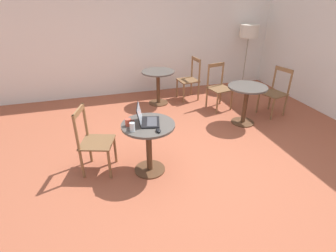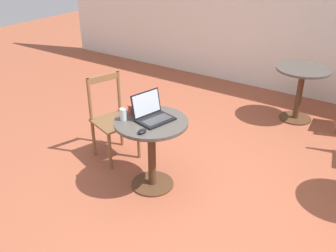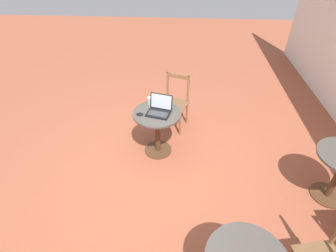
% 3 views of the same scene
% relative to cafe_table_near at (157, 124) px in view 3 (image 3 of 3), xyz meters
% --- Properties ---
extents(ground_plane, '(16.00, 16.00, 0.00)m').
position_rel_cafe_table_near_xyz_m(ground_plane, '(0.56, -0.10, -0.52)').
color(ground_plane, '#9E5138').
extents(cafe_table_near, '(0.68, 0.68, 0.71)m').
position_rel_cafe_table_near_xyz_m(cafe_table_near, '(0.00, 0.00, 0.00)').
color(cafe_table_near, '#51331E').
rests_on(cafe_table_near, ground_plane).
extents(chair_near_left, '(0.52, 0.52, 0.91)m').
position_rel_cafe_table_near_xyz_m(chair_near_left, '(-0.69, 0.22, -0.08)').
color(chair_near_left, brown).
rests_on(chair_near_left, ground_plane).
extents(laptop, '(0.34, 0.37, 0.24)m').
position_rel_cafe_table_near_xyz_m(laptop, '(-0.01, 0.03, 0.24)').
color(laptop, black).
rests_on(laptop, cafe_table_near).
extents(mouse, '(0.06, 0.10, 0.03)m').
position_rel_cafe_table_near_xyz_m(mouse, '(0.07, -0.23, 0.21)').
color(mouse, black).
rests_on(mouse, cafe_table_near).
extents(mug, '(0.11, 0.08, 0.09)m').
position_rel_cafe_table_near_xyz_m(mug, '(-0.24, 0.03, 0.24)').
color(mug, '#C64C38').
rests_on(mug, cafe_table_near).
extents(drinking_glass, '(0.06, 0.06, 0.11)m').
position_rel_cafe_table_near_xyz_m(drinking_glass, '(-0.22, -0.13, 0.25)').
color(drinking_glass, silver).
rests_on(drinking_glass, cafe_table_near).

